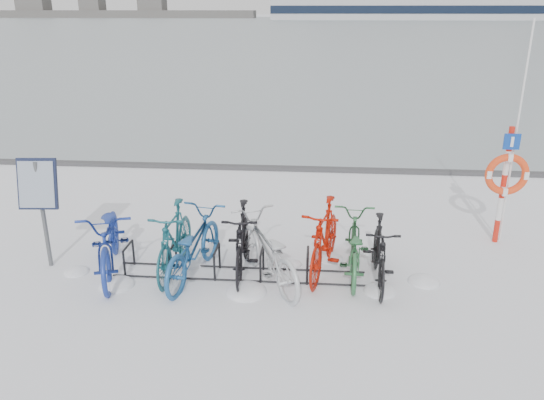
% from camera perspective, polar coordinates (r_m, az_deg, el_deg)
% --- Properties ---
extents(ground, '(900.00, 900.00, 0.00)m').
position_cam_1_polar(ground, '(8.58, -3.50, -8.04)').
color(ground, white).
rests_on(ground, ground).
extents(ice_sheet, '(400.00, 298.00, 0.02)m').
position_cam_1_polar(ice_sheet, '(162.55, 4.72, 18.37)').
color(ice_sheet, '#939EA6').
rests_on(ice_sheet, ground).
extents(quay_edge, '(400.00, 0.25, 0.10)m').
position_cam_1_polar(quay_edge, '(14.02, -0.06, 3.45)').
color(quay_edge, '#3F3F42').
rests_on(quay_edge, ground).
extents(bike_rack, '(4.00, 0.48, 0.46)m').
position_cam_1_polar(bike_rack, '(8.50, -3.53, -6.96)').
color(bike_rack, black).
rests_on(bike_rack, ground).
extents(info_board, '(0.63, 0.28, 1.84)m').
position_cam_1_polar(info_board, '(9.10, -23.82, 0.95)').
color(info_board, '#595B5E').
rests_on(info_board, ground).
extents(lifebuoy_station, '(0.75, 0.22, 3.88)m').
position_cam_1_polar(lifebuoy_station, '(10.07, 23.93, 2.53)').
color(lifebuoy_station, red).
rests_on(lifebuoy_station, ground).
extents(shoreline, '(180.00, 12.00, 9.50)m').
position_cam_1_polar(shoreline, '(294.50, -20.95, 18.38)').
color(shoreline, '#4F4F4F').
rests_on(shoreline, ground).
extents(bike_0, '(1.40, 2.39, 1.19)m').
position_cam_1_polar(bike_0, '(8.84, -17.02, -3.79)').
color(bike_0, navy).
rests_on(bike_0, ground).
extents(bike_1, '(0.58, 1.91, 1.14)m').
position_cam_1_polar(bike_1, '(8.62, -10.46, -3.99)').
color(bike_1, '#17535F').
rests_on(bike_1, ground).
extents(bike_2, '(1.06, 2.14, 1.07)m').
position_cam_1_polar(bike_2, '(8.42, -8.53, -4.75)').
color(bike_2, '#1D538E').
rests_on(bike_2, ground).
extents(bike_3, '(0.62, 1.92, 1.14)m').
position_cam_1_polar(bike_3, '(8.45, -3.22, -4.19)').
color(bike_3, black).
rests_on(bike_3, ground).
extents(bike_4, '(1.66, 2.15, 1.08)m').
position_cam_1_polar(bike_4, '(8.15, -0.52, -5.33)').
color(bike_4, '#B8BCC1').
rests_on(bike_4, ground).
extents(bike_5, '(0.97, 2.06, 1.19)m').
position_cam_1_polar(bike_5, '(8.50, 5.67, -3.91)').
color(bike_5, '#B01505').
rests_on(bike_5, ground).
extents(bike_6, '(0.75, 1.92, 0.99)m').
position_cam_1_polar(bike_6, '(8.54, 8.77, -4.68)').
color(bike_6, '#2E6C3D').
rests_on(bike_6, ground).
extents(bike_7, '(0.55, 1.77, 1.06)m').
position_cam_1_polar(bike_7, '(8.31, 11.49, -5.35)').
color(bike_7, black).
rests_on(bike_7, ground).
extents(snow_drifts, '(5.99, 1.77, 0.22)m').
position_cam_1_polar(snow_drifts, '(8.41, -1.87, -8.61)').
color(snow_drifts, white).
rests_on(snow_drifts, ground).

